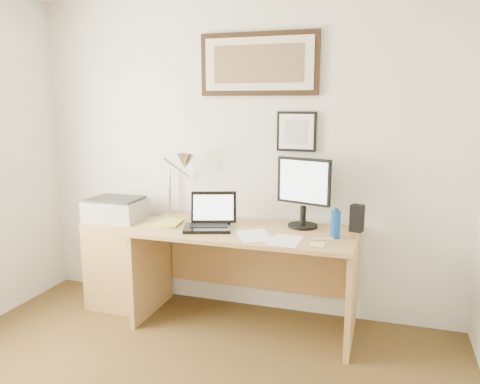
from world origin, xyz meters
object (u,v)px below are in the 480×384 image
at_px(water_bottle, 335,224).
at_px(book, 158,222).
at_px(printer, 116,209).
at_px(laptop, 210,220).
at_px(lcd_monitor, 303,189).
at_px(desk, 248,257).
at_px(side_cabinet, 123,263).

bearing_deg(water_bottle, book, -179.32).
xyz_separation_m(water_bottle, printer, (-1.76, 0.07, -0.03)).
bearing_deg(laptop, lcd_monitor, 19.08).
bearing_deg(desk, water_bottle, -8.96).
relative_size(laptop, lcd_monitor, 0.77).
bearing_deg(printer, desk, 1.71).
height_order(side_cabinet, lcd_monitor, lcd_monitor).
bearing_deg(printer, laptop, -5.89).
bearing_deg(lcd_monitor, desk, -164.91).
bearing_deg(laptop, printer, 174.11).
bearing_deg(lcd_monitor, laptop, -160.92).
relative_size(water_bottle, lcd_monitor, 0.37).
distance_m(side_cabinet, desk, 1.08).
xyz_separation_m(book, laptop, (0.43, -0.00, 0.05)).
bearing_deg(side_cabinet, printer, 176.93).
xyz_separation_m(book, desk, (0.69, 0.12, -0.24)).
bearing_deg(laptop, side_cabinet, 173.97).
distance_m(side_cabinet, water_bottle, 1.79).
height_order(book, desk, book).
distance_m(laptop, printer, 0.85).
relative_size(desk, laptop, 4.01).
distance_m(book, laptop, 0.43).
bearing_deg(book, side_cabinet, 167.64).
relative_size(side_cabinet, book, 3.00).
bearing_deg(desk, lcd_monitor, 15.09).
xyz_separation_m(side_cabinet, lcd_monitor, (1.46, 0.14, 0.68)).
bearing_deg(book, laptop, -0.28).
distance_m(water_bottle, printer, 1.76).
relative_size(desk, printer, 3.64).
height_order(water_bottle, lcd_monitor, lcd_monitor).
xyz_separation_m(lcd_monitor, printer, (-1.50, -0.14, -0.22)).
height_order(side_cabinet, book, book).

